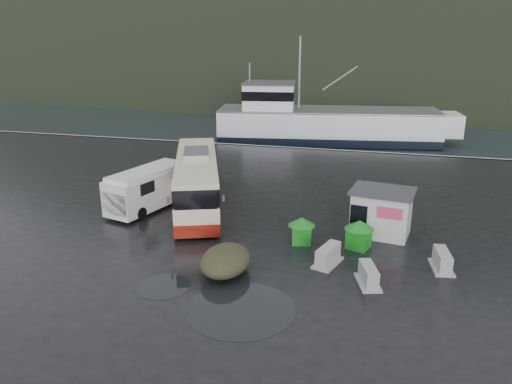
% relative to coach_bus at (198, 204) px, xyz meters
% --- Properties ---
extents(ground, '(160.00, 160.00, 0.00)m').
position_rel_coach_bus_xyz_m(ground, '(2.52, -4.12, 0.00)').
color(ground, black).
rests_on(ground, ground).
extents(harbor_water, '(300.00, 180.00, 0.02)m').
position_rel_coach_bus_xyz_m(harbor_water, '(2.52, 105.88, 0.00)').
color(harbor_water, black).
rests_on(harbor_water, ground).
extents(quay_edge, '(160.00, 0.60, 1.50)m').
position_rel_coach_bus_xyz_m(quay_edge, '(2.52, 15.88, 0.00)').
color(quay_edge, '#999993').
rests_on(quay_edge, ground).
extents(headland, '(780.00, 540.00, 570.00)m').
position_rel_coach_bus_xyz_m(headland, '(12.52, 245.88, 0.00)').
color(headland, black).
rests_on(headland, ground).
extents(coach_bus, '(6.33, 11.10, 3.05)m').
position_rel_coach_bus_xyz_m(coach_bus, '(0.00, 0.00, 0.00)').
color(coach_bus, beige).
rests_on(coach_bus, ground).
extents(white_van, '(3.40, 5.91, 2.34)m').
position_rel_coach_bus_xyz_m(white_van, '(-2.44, -1.25, 0.00)').
color(white_van, white).
rests_on(white_van, ground).
extents(waste_bin_left, '(1.10, 1.10, 1.30)m').
position_rel_coach_bus_xyz_m(waste_bin_left, '(6.79, -4.00, 0.00)').
color(waste_bin_left, '#167D1A').
rests_on(waste_bin_left, ground).
extents(waste_bin_right, '(1.27, 1.27, 1.39)m').
position_rel_coach_bus_xyz_m(waste_bin_right, '(9.48, -3.93, 0.00)').
color(waste_bin_right, '#167D1A').
rests_on(waste_bin_right, ground).
extents(dome_tent, '(2.05, 2.86, 1.12)m').
position_rel_coach_bus_xyz_m(dome_tent, '(4.18, -7.85, 0.00)').
color(dome_tent, '#33331F').
rests_on(dome_tent, ground).
extents(ticket_kiosk, '(3.33, 2.73, 2.34)m').
position_rel_coach_bus_xyz_m(ticket_kiosk, '(10.44, -1.98, 0.00)').
color(ticket_kiosk, beige).
rests_on(ticket_kiosk, ground).
extents(jersey_barrier_a, '(1.33, 1.86, 0.84)m').
position_rel_coach_bus_xyz_m(jersey_barrier_a, '(8.28, -5.98, 0.00)').
color(jersey_barrier_a, '#999993').
rests_on(jersey_barrier_a, ground).
extents(jersey_barrier_b, '(1.02, 1.73, 0.82)m').
position_rel_coach_bus_xyz_m(jersey_barrier_b, '(13.07, -5.26, 0.00)').
color(jersey_barrier_b, '#999993').
rests_on(jersey_barrier_b, ground).
extents(jersey_barrier_c, '(1.21, 1.75, 0.79)m').
position_rel_coach_bus_xyz_m(jersey_barrier_c, '(10.06, -7.40, 0.00)').
color(jersey_barrier_c, '#999993').
rests_on(jersey_barrier_c, ground).
extents(fishing_trawler, '(26.99, 9.50, 10.57)m').
position_rel_coach_bus_xyz_m(fishing_trawler, '(4.75, 25.61, 0.00)').
color(fishing_trawler, white).
rests_on(fishing_trawler, ground).
extents(puddles, '(9.47, 15.43, 0.01)m').
position_rel_coach_bus_xyz_m(puddles, '(6.02, -7.02, 0.01)').
color(puddles, black).
rests_on(puddles, ground).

